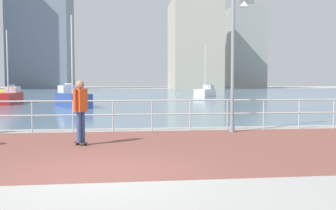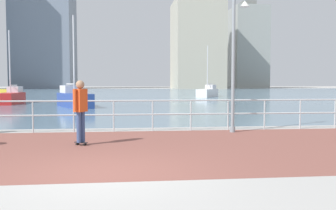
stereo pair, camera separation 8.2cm
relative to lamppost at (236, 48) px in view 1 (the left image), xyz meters
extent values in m
plane|color=#ADAAA5|center=(-4.34, 34.44, -2.97)|extent=(220.00, 220.00, 0.00)
cube|color=brown|center=(-4.34, -2.82, -2.96)|extent=(28.00, 6.69, 0.01)
cube|color=slate|center=(-4.34, 45.52, -2.96)|extent=(180.00, 88.00, 0.00)
cylinder|color=#B2BCC1|center=(-7.14, 0.52, -2.41)|extent=(0.05, 0.05, 1.11)
cylinder|color=#B2BCC1|center=(-5.74, 0.52, -2.41)|extent=(0.05, 0.05, 1.11)
cylinder|color=#B2BCC1|center=(-4.34, 0.52, -2.41)|extent=(0.05, 0.05, 1.11)
cylinder|color=#B2BCC1|center=(-2.94, 0.52, -2.41)|extent=(0.05, 0.05, 1.11)
cylinder|color=#B2BCC1|center=(-1.54, 0.52, -2.41)|extent=(0.05, 0.05, 1.11)
cylinder|color=#B2BCC1|center=(-0.14, 0.52, -2.41)|extent=(0.05, 0.05, 1.11)
cylinder|color=#B2BCC1|center=(1.26, 0.52, -2.41)|extent=(0.05, 0.05, 1.11)
cylinder|color=#B2BCC1|center=(2.66, 0.52, -2.41)|extent=(0.05, 0.05, 1.11)
cylinder|color=#B2BCC1|center=(4.06, 0.52, -2.41)|extent=(0.05, 0.05, 1.11)
cylinder|color=#B2BCC1|center=(-4.34, 0.52, -1.85)|extent=(25.20, 0.06, 0.06)
cylinder|color=#B2BCC1|center=(-4.34, 0.52, -2.35)|extent=(25.20, 0.06, 0.06)
cylinder|color=gray|center=(-0.14, -0.08, -2.87)|extent=(0.19, 0.19, 0.20)
cylinder|color=gray|center=(-0.14, -0.08, -0.58)|extent=(0.12, 0.12, 4.77)
cone|color=silver|center=(0.33, 0.18, 1.60)|extent=(0.36, 0.36, 0.22)
cylinder|color=black|center=(-5.01, -2.27, -2.94)|extent=(0.07, 0.06, 0.06)
cylinder|color=black|center=(-5.06, -2.33, -2.94)|extent=(0.07, 0.06, 0.06)
cylinder|color=black|center=(-5.23, -2.13, -2.94)|extent=(0.07, 0.06, 0.06)
cylinder|color=black|center=(-5.27, -2.20, -2.94)|extent=(0.07, 0.06, 0.06)
cube|color=black|center=(-5.14, -2.23, -2.89)|extent=(0.40, 0.31, 0.02)
cylinder|color=#384C7A|center=(-5.10, -2.16, -2.45)|extent=(0.18, 0.18, 0.86)
cylinder|color=#384C7A|center=(-5.19, -2.30, -2.45)|extent=(0.18, 0.18, 0.86)
cube|color=#D84C1E|center=(-5.14, -2.23, -1.70)|extent=(0.39, 0.42, 0.64)
cylinder|color=#D84C1E|center=(-5.02, -2.04, -1.68)|extent=(0.12, 0.12, 0.61)
cylinder|color=#D84C1E|center=(-5.27, -2.43, -1.68)|extent=(0.12, 0.12, 0.61)
sphere|color=#A37A5B|center=(-5.14, -2.23, -1.26)|extent=(0.24, 0.24, 0.24)
cube|color=white|center=(5.72, 30.87, -2.49)|extent=(3.44, 4.48, 0.94)
cube|color=silver|center=(6.40, 32.00, -1.76)|extent=(1.64, 1.85, 0.52)
cylinder|color=silver|center=(5.72, 30.87, 0.60)|extent=(0.10, 0.10, 5.24)
cylinder|color=silver|center=(6.22, 31.70, -1.39)|extent=(1.10, 1.74, 0.08)
cube|color=#284799|center=(-7.65, 13.84, -2.47)|extent=(3.17, 4.79, 0.99)
cube|color=silver|center=(-8.20, 15.10, -1.70)|extent=(1.58, 1.92, 0.55)
cylinder|color=silver|center=(-7.65, 13.84, 0.76)|extent=(0.11, 0.11, 5.49)
cylinder|color=silver|center=(-8.06, 14.77, -1.32)|extent=(0.92, 1.93, 0.09)
cube|color=#B21E1E|center=(-13.42, 18.36, -2.51)|extent=(1.41, 4.29, 0.91)
cube|color=silver|center=(-13.45, 19.64, -1.80)|extent=(0.96, 1.55, 0.51)
cylinder|color=silver|center=(-13.42, 18.36, 0.48)|extent=(0.10, 0.10, 5.07)
cylinder|color=silver|center=(-13.44, 19.30, -1.44)|extent=(0.12, 1.92, 0.08)
cube|color=#939993|center=(33.22, 99.19, 9.43)|extent=(10.21, 13.49, 24.80)
cube|color=slate|center=(33.22, 99.19, 22.83)|extent=(4.08, 5.40, 2.00)
cube|color=slate|center=(-27.94, 96.67, 17.27)|extent=(16.32, 15.04, 40.48)
cube|color=#B2AD99|center=(15.12, 88.02, 9.14)|extent=(12.91, 17.25, 24.21)
camera|label=1|loc=(-3.88, -12.56, -1.20)|focal=38.86mm
camera|label=2|loc=(-3.79, -12.57, -1.20)|focal=38.86mm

